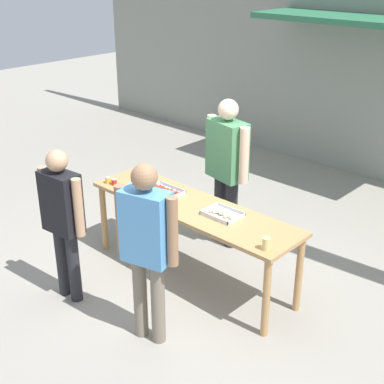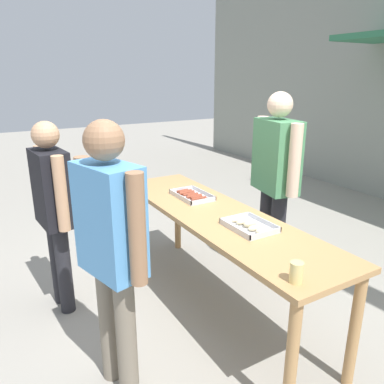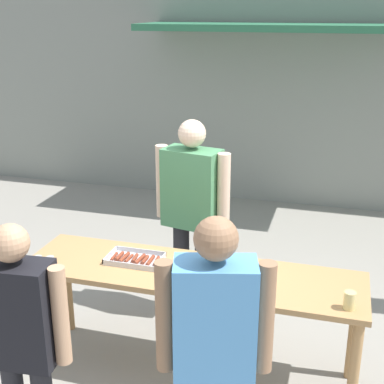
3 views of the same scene
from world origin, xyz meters
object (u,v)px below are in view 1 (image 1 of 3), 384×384
at_px(food_tray_buns, 223,214).
at_px(condiment_jar_mustard, 108,180).
at_px(food_tray_sausages, 165,191).
at_px(beer_cup, 266,244).
at_px(condiment_jar_ketchup, 114,182).
at_px(person_customer_holding_hotdog, 62,214).
at_px(person_server_behind_table, 227,162).
at_px(person_customer_with_cup, 147,240).

xyz_separation_m(food_tray_buns, condiment_jar_mustard, (-1.47, -0.25, 0.01)).
relative_size(food_tray_sausages, beer_cup, 3.49).
distance_m(food_tray_sausages, beer_cup, 1.55).
bearing_deg(food_tray_sausages, condiment_jar_mustard, -158.73).
bearing_deg(beer_cup, condiment_jar_ketchup, 179.71).
distance_m(condiment_jar_mustard, person_customer_holding_hotdog, 1.01).
relative_size(condiment_jar_ketchup, beer_cup, 0.60).
relative_size(beer_cup, person_customer_holding_hotdog, 0.07).
xyz_separation_m(food_tray_buns, person_server_behind_table, (-0.61, 0.79, 0.17)).
relative_size(person_server_behind_table, person_customer_holding_hotdog, 1.12).
bearing_deg(person_customer_with_cup, person_customer_holding_hotdog, -8.19).
distance_m(person_server_behind_table, person_customer_with_cup, 1.93).
relative_size(condiment_jar_mustard, person_customer_with_cup, 0.04).
bearing_deg(food_tray_sausages, person_server_behind_table, 74.92).
relative_size(food_tray_sausages, condiment_jar_ketchup, 5.85).
distance_m(food_tray_sausages, condiment_jar_mustard, 0.70).
distance_m(condiment_jar_mustard, person_customer_with_cup, 1.70).
distance_m(food_tray_buns, person_customer_with_cup, 1.04).
height_order(person_server_behind_table, person_customer_with_cup, person_server_behind_table).
bearing_deg(person_customer_with_cup, food_tray_sausages, -65.10).
bearing_deg(condiment_jar_ketchup, condiment_jar_mustard, -169.46).
bearing_deg(person_customer_holding_hotdog, person_customer_with_cup, -178.82).
distance_m(condiment_jar_mustard, condiment_jar_ketchup, 0.09).
height_order(person_server_behind_table, person_customer_holding_hotdog, person_server_behind_table).
bearing_deg(condiment_jar_ketchup, beer_cup, -0.29).
bearing_deg(food_tray_sausages, person_customer_with_cup, -50.35).
xyz_separation_m(condiment_jar_mustard, person_server_behind_table, (0.86, 1.04, 0.16)).
distance_m(condiment_jar_ketchup, person_customer_holding_hotdog, 0.99).
relative_size(person_customer_holding_hotdog, person_customer_with_cup, 0.93).
xyz_separation_m(condiment_jar_ketchup, person_server_behind_table, (0.78, 1.03, 0.16)).
xyz_separation_m(food_tray_sausages, condiment_jar_ketchup, (-0.56, -0.24, 0.02)).
height_order(food_tray_buns, person_server_behind_table, person_server_behind_table).
relative_size(condiment_jar_mustard, condiment_jar_ketchup, 1.00).
distance_m(beer_cup, person_customer_holding_hotdog, 1.96).
bearing_deg(beer_cup, person_customer_holding_hotdog, -152.36).
bearing_deg(food_tray_buns, person_server_behind_table, 127.71).
bearing_deg(person_customer_holding_hotdog, condiment_jar_ketchup, -74.14).
bearing_deg(person_server_behind_table, beer_cup, -26.92).
bearing_deg(person_customer_holding_hotdog, beer_cup, -157.74).
bearing_deg(person_server_behind_table, food_tray_sausages, -93.74).
bearing_deg(beer_cup, person_customer_with_cup, -130.51).
xyz_separation_m(beer_cup, person_server_behind_table, (-1.31, 1.04, 0.14)).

